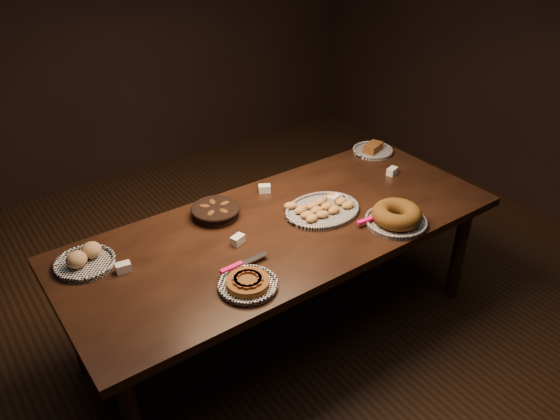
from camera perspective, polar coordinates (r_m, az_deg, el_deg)
ground at (r=3.40m, az=0.39°, el=-12.25°), size 5.00×5.00×0.00m
buffet_table at (r=2.97m, az=0.43°, el=-2.82°), size 2.40×1.00×0.75m
apple_tart_plate at (r=2.51m, az=-3.39°, el=-7.66°), size 0.34×0.30×0.05m
madeleine_platter at (r=3.04m, az=4.38°, el=0.07°), size 0.44×0.36×0.05m
bundt_cake_plate at (r=2.99m, az=12.07°, el=-0.67°), size 0.37×0.34×0.10m
croissant_basket at (r=3.01m, az=-6.73°, el=-0.06°), size 0.29×0.29×0.07m
bread_roll_plate at (r=2.80m, az=-19.75°, el=-4.91°), size 0.29×0.29×0.09m
loaf_plate at (r=3.76m, az=9.68°, el=6.22°), size 0.27×0.27×0.06m
tent_cards at (r=3.03m, az=-0.15°, el=0.03°), size 1.83×0.43×0.04m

